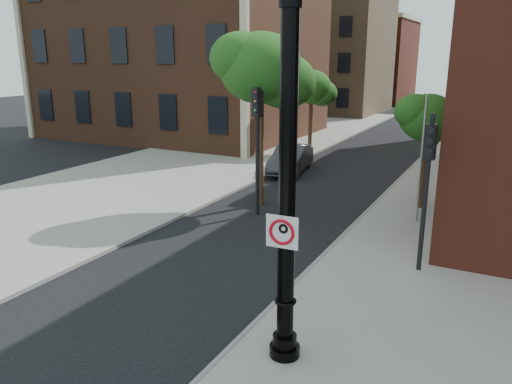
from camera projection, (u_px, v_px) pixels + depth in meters
The scene contains 16 objects.
ground at pixel (158, 323), 11.42m from camera, with size 120.00×120.00×0.00m, color black.
sidewalk_right at pixel (477, 230), 17.29m from camera, with size 8.00×60.00×0.12m, color gray.
sidewalk_left at pixel (225, 153), 30.80m from camera, with size 10.00×50.00×0.12m, color gray.
curb_edge at pixel (365, 214), 19.04m from camera, with size 0.10×60.00×0.14m, color gray.
victorian_building at pixel (183, 15), 36.71m from camera, with size 18.60×14.60×17.95m.
bg_building_tan_a at pixel (326, 54), 52.80m from camera, with size 12.00×12.00×12.00m, color #7E6245.
bg_building_red at pixel (362, 62), 65.04m from camera, with size 12.00×12.00×10.00m, color #612817.
lamppost at pixel (287, 201), 9.15m from camera, with size 0.61×0.61×7.25m.
no_parking_sign at pixel (282, 232), 9.14m from camera, with size 0.63×0.09×0.63m.
parked_car at pixel (291, 159), 25.89m from camera, with size 1.50×4.29×1.41m, color #2D2D32.
traffic_signal_left at pixel (257, 125), 18.26m from camera, with size 0.39×0.45×5.13m.
traffic_signal_right at pixel (428, 169), 13.21m from camera, with size 0.30×0.38×4.48m.
utility_pole at pixel (421, 162), 17.44m from camera, with size 0.09×0.09×4.62m, color #999999.
street_tree_a at pixel (263, 70), 19.02m from camera, with size 3.77×3.41×6.80m.
street_tree_b at pixel (312, 88), 30.00m from camera, with size 2.82×2.55×5.08m.
street_tree_c at pixel (429, 119), 18.81m from camera, with size 2.52×2.28×4.54m.
Camera 1 is at (6.70, -8.02, 5.93)m, focal length 35.00 mm.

